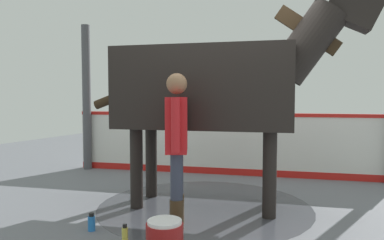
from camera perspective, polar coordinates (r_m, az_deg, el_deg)
The scene contains 9 objects.
ground_plane at distance 4.92m, azimuth 3.91°, elevation -13.09°, with size 16.00×16.00×0.02m, color slate.
wet_patch at distance 4.83m, azimuth 1.97°, elevation -13.25°, with size 2.73×2.73×0.00m, color #42444C.
barrier_wall at distance 6.63m, azimuth 5.38°, elevation -4.06°, with size 1.14×5.63×1.12m.
roof_post_far at distance 7.36m, azimuth -16.15°, elevation 3.37°, with size 0.16×0.16×2.78m, color #4C4C51.
horse at distance 4.60m, azimuth 3.58°, elevation 5.21°, with size 1.38×3.54×2.69m.
handler at distance 3.90m, azimuth -2.38°, elevation -3.04°, with size 0.62×0.40×1.65m.
wash_bucket at distance 3.39m, azimuth -4.30°, elevation -17.93°, with size 0.33×0.33×0.32m.
bottle_shampoo at distance 3.72m, azimuth -10.45°, elevation -17.19°, with size 0.06×0.06×0.18m.
bottle_spray at distance 4.11m, azimuth -15.43°, elevation -15.21°, with size 0.08×0.08×0.19m.
Camera 1 is at (-4.42, -1.62, 1.40)m, focal length 34.12 mm.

